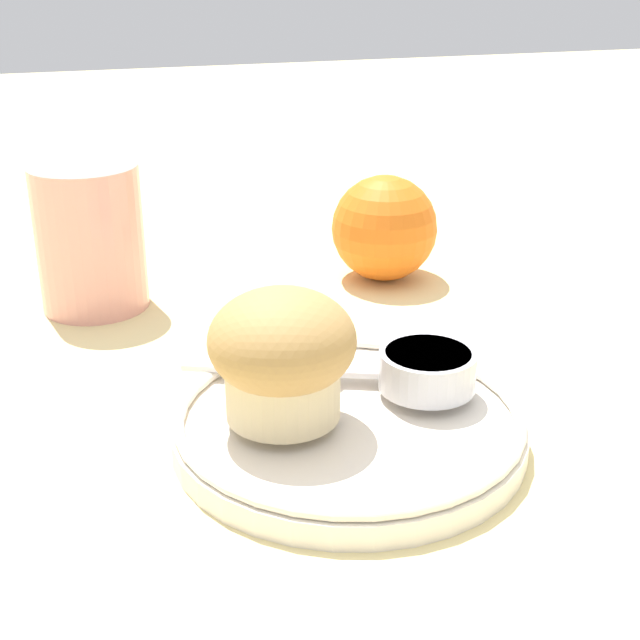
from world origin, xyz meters
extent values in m
plane|color=beige|center=(0.00, 0.00, 0.00)|extent=(3.00, 3.00, 0.00)
cylinder|color=silver|center=(-0.01, -0.01, 0.01)|extent=(0.19, 0.19, 0.01)
torus|color=silver|center=(-0.01, -0.01, 0.02)|extent=(0.19, 0.19, 0.01)
cylinder|color=beige|center=(-0.05, -0.01, 0.04)|extent=(0.06, 0.06, 0.04)
ellipsoid|color=#A87F47|center=(-0.05, -0.01, 0.06)|extent=(0.08, 0.08, 0.05)
cylinder|color=silver|center=(0.04, 0.00, 0.03)|extent=(0.05, 0.05, 0.02)
cylinder|color=silver|center=(0.04, 0.00, 0.04)|extent=(0.05, 0.05, 0.00)
sphere|color=#4C194C|center=(-0.03, 0.03, 0.03)|extent=(0.02, 0.02, 0.02)
sphere|color=#4C194C|center=(-0.02, 0.03, 0.03)|extent=(0.02, 0.02, 0.02)
cube|color=silver|center=(-0.02, 0.04, 0.02)|extent=(0.15, 0.07, 0.00)
sphere|color=orange|center=(0.09, 0.22, 0.04)|extent=(0.08, 0.08, 0.08)
cylinder|color=#E5998C|center=(-0.13, 0.23, 0.05)|extent=(0.08, 0.08, 0.11)
camera|label=1|loc=(-0.15, -0.41, 0.26)|focal=50.00mm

